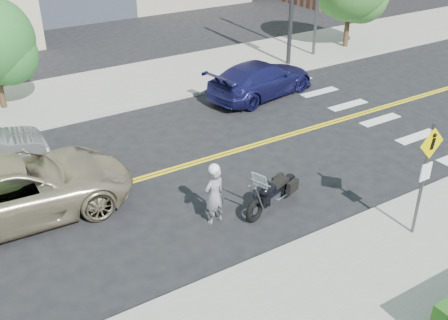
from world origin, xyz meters
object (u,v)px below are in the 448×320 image
at_px(pedestrian_sign, 426,169).
at_px(motorcyclist, 214,194).
at_px(parked_car_blue, 261,79).
at_px(motorcycle, 273,186).
at_px(suv, 18,189).

xyz_separation_m(pedestrian_sign, motorcyclist, (-3.86, 3.22, -1.10)).
bearing_deg(parked_car_blue, pedestrian_sign, 155.01).
xyz_separation_m(motorcyclist, motorcycle, (1.69, -0.24, -0.19)).
xyz_separation_m(motorcycle, suv, (-5.89, 3.22, 0.16)).
relative_size(pedestrian_sign, parked_car_blue, 0.60).
height_order(motorcycle, parked_car_blue, parked_car_blue).
height_order(motorcyclist, parked_car_blue, motorcyclist).
distance_m(pedestrian_sign, motorcycle, 3.91).
bearing_deg(pedestrian_sign, motorcyclist, 140.09).
bearing_deg(suv, pedestrian_sign, -125.68).
relative_size(motorcyclist, motorcycle, 0.79).
height_order(pedestrian_sign, motorcyclist, pedestrian_sign).
distance_m(motorcyclist, suv, 5.15).
height_order(motorcyclist, suv, motorcyclist).
bearing_deg(pedestrian_sign, parked_car_blue, 76.10).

